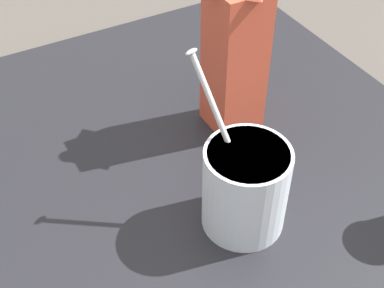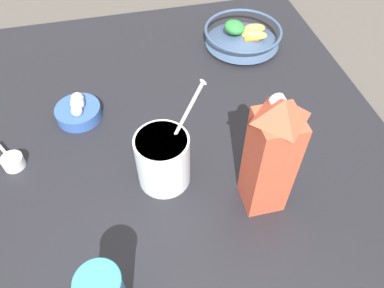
{
  "view_description": "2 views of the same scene",
  "coord_description": "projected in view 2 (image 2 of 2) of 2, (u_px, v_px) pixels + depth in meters",
  "views": [
    {
      "loc": [
        0.42,
        -0.15,
        0.65
      ],
      "look_at": [
        -0.08,
        0.13,
        0.11
      ],
      "focal_mm": 50.0,
      "sensor_mm": 36.0,
      "label": 1
    },
    {
      "loc": [
        0.08,
        0.67,
        0.75
      ],
      "look_at": [
        -0.05,
        0.12,
        0.09
      ],
      "focal_mm": 35.0,
      "sensor_mm": 36.0,
      "label": 2
    }
  ],
  "objects": [
    {
      "name": "fruit_bowl",
      "position": [
        243.0,
        35.0,
        1.19
      ],
      "size": [
        0.25,
        0.25,
        0.09
      ],
      "color": "#384C6B",
      "rests_on": "countertop"
    },
    {
      "name": "yogurt_tub",
      "position": [
        163.0,
        158.0,
        0.82
      ],
      "size": [
        0.16,
        0.12,
        0.25
      ],
      "color": "silver",
      "rests_on": "countertop"
    },
    {
      "name": "garlic_bowl",
      "position": [
        78.0,
        111.0,
        0.99
      ],
      "size": [
        0.12,
        0.12,
        0.07
      ],
      "color": "#3356A3",
      "rests_on": "countertop"
    },
    {
      "name": "countertop",
      "position": [
        162.0,
        132.0,
        0.99
      ],
      "size": [
        1.16,
        1.16,
        0.03
      ],
      "color": "black",
      "rests_on": "ground_plane"
    },
    {
      "name": "measuring_scoop",
      "position": [
        13.0,
        161.0,
        0.89
      ],
      "size": [
        0.07,
        0.1,
        0.03
      ],
      "color": "white",
      "rests_on": "countertop"
    },
    {
      "name": "ground_plane",
      "position": [
        163.0,
        135.0,
        1.01
      ],
      "size": [
        6.0,
        6.0,
        0.0
      ],
      "primitive_type": "plane",
      "color": "#4C4742"
    },
    {
      "name": "milk_carton",
      "position": [
        271.0,
        156.0,
        0.73
      ],
      "size": [
        0.08,
        0.08,
        0.3
      ],
      "color": "#CC4C33",
      "rests_on": "countertop"
    }
  ]
}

